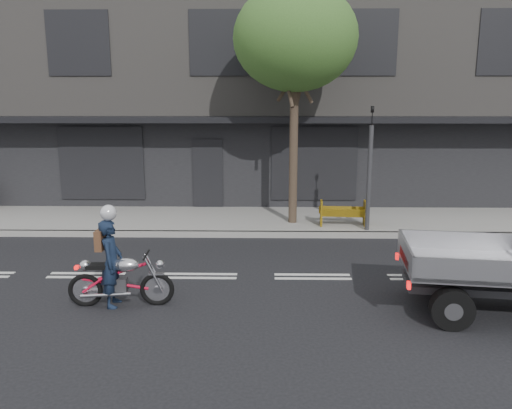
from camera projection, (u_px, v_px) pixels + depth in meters
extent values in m
plane|color=black|center=(199.00, 276.00, 10.55)|extent=(80.00, 80.00, 0.00)
cube|color=gray|center=(219.00, 220.00, 15.13)|extent=(32.00, 3.20, 0.15)
cube|color=gray|center=(214.00, 234.00, 13.56)|extent=(32.00, 0.20, 0.15)
cube|color=slate|center=(232.00, 91.00, 20.78)|extent=(26.00, 10.00, 8.00)
cylinder|color=#382B21|center=(293.00, 159.00, 14.21)|extent=(0.24, 0.24, 4.00)
ellipsoid|color=#365D23|center=(295.00, 38.00, 13.53)|extent=(3.40, 3.40, 2.89)
cylinder|color=#2D2D30|center=(369.00, 181.00, 13.44)|extent=(0.12, 0.12, 3.00)
imported|color=black|center=(372.00, 116.00, 13.08)|extent=(0.08, 0.10, 0.50)
torus|color=black|center=(85.00, 290.00, 8.97)|extent=(0.63, 0.13, 0.62)
torus|color=black|center=(157.00, 289.00, 9.03)|extent=(0.63, 0.13, 0.62)
cube|color=#2D2D30|center=(118.00, 285.00, 8.98)|extent=(0.33, 0.24, 0.26)
ellipsoid|color=silver|center=(126.00, 265.00, 8.91)|extent=(0.52, 0.32, 0.25)
cube|color=black|center=(100.00, 266.00, 8.89)|extent=(0.51, 0.25, 0.08)
cylinder|color=black|center=(146.00, 255.00, 8.89)|extent=(0.07, 0.55, 0.04)
imported|color=#121E33|center=(112.00, 263.00, 8.90)|extent=(0.42, 0.60, 1.59)
cylinder|color=black|center=(452.00, 309.00, 8.06)|extent=(0.72, 0.34, 0.69)
cylinder|color=black|center=(433.00, 276.00, 9.55)|extent=(0.72, 0.34, 0.69)
cube|color=#A9A9AE|center=(485.00, 267.00, 8.60)|extent=(2.93, 2.12, 0.09)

